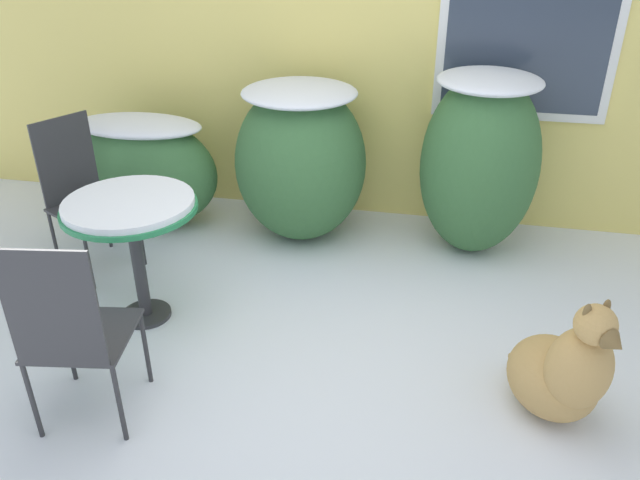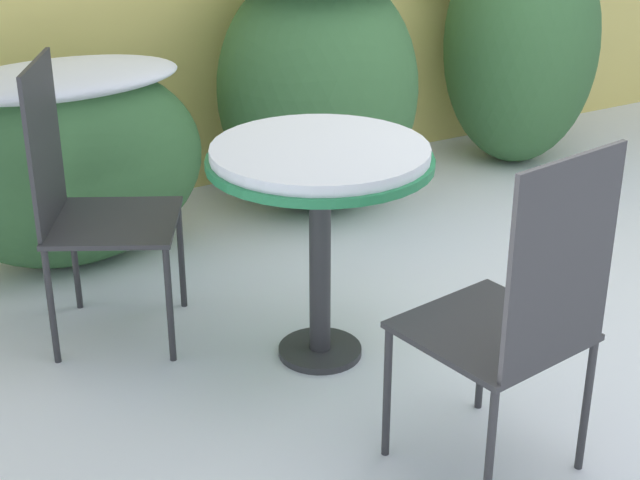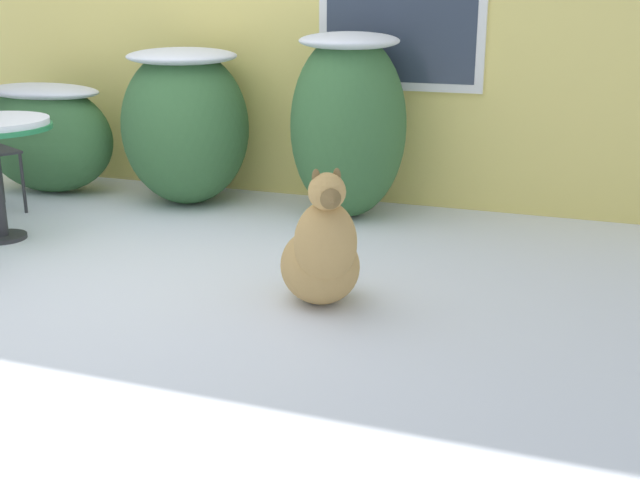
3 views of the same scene
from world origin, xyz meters
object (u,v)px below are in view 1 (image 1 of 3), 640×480
Objects in this scene: patio_chair_far_side at (72,330)px; dog at (562,372)px; patio_table at (131,217)px; patio_chair_near_table at (82,191)px.

dog is at bearing -176.21° from patio_chair_far_side.
patio_table is 0.76× the size of patio_chair_far_side.
patio_chair_far_side is 1.39× the size of dog.
dog is (2.21, 0.49, -0.28)m from patio_chair_far_side.
patio_chair_near_table reaches higher than dog.
patio_table is at bearing -90.41° from patio_chair_far_side.
patio_table is at bearing -102.14° from patio_chair_near_table.
patio_chair_near_table is 1.39× the size of dog.
patio_chair_near_table is (-0.64, 0.54, -0.13)m from patio_table.
dog is (2.34, -0.38, -0.41)m from patio_table.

